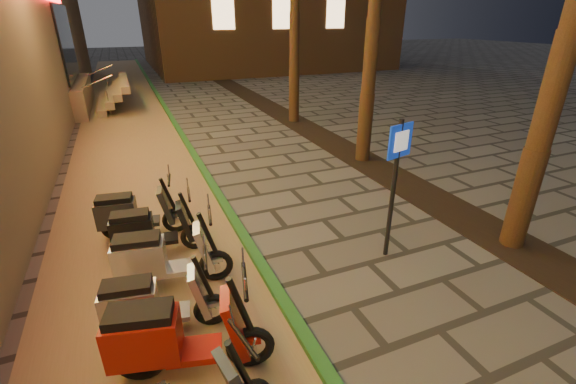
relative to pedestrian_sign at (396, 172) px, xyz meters
name	(u,v)px	position (x,y,z in m)	size (l,w,h in m)	color
parking_strip	(133,155)	(-3.86, 7.39, -1.56)	(3.40, 60.00, 0.01)	#8C7251
green_curb	(189,147)	(-2.16, 7.39, -1.52)	(0.18, 60.00, 0.10)	#256327
planting_strip	(406,184)	(2.34, 2.39, -1.56)	(1.20, 40.00, 0.02)	black
pedestrian_sign	(396,172)	(0.00, 0.00, 0.00)	(0.52, 0.16, 2.42)	black
scooter_6	(171,338)	(-3.77, -1.13, -1.00)	(1.85, 0.89, 1.30)	black
scooter_7	(151,304)	(-3.93, -0.37, -1.08)	(1.59, 0.67, 1.12)	black
scooter_8	(159,258)	(-3.72, 0.59, -1.03)	(1.74, 0.74, 1.22)	black
scooter_9	(148,231)	(-3.80, 1.58, -1.07)	(1.61, 0.62, 1.13)	black
scooter_10	(131,214)	(-4.04, 2.35, -1.07)	(1.63, 0.67, 1.15)	black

